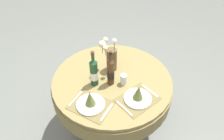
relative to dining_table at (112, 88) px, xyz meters
The scene contains 8 objects.
ground 0.62m from the dining_table, ahead, with size 8.00×8.00×0.00m, color slate.
dining_table is the anchor object (origin of this frame).
place_setting_left 0.42m from the dining_table, 119.95° to the right, with size 0.42×0.40×0.16m.
place_setting_right 0.39m from the dining_table, 52.13° to the right, with size 0.43×0.41×0.16m.
flower_vase 0.32m from the dining_table, 96.69° to the left, with size 0.16×0.18×0.39m.
wine_bottle_left 0.28m from the dining_table, 102.88° to the right, with size 0.07×0.07×0.36m.
wine_bottle_centre 0.33m from the dining_table, 157.32° to the right, with size 0.07×0.07×0.36m.
tumbler_near_left 0.23m from the dining_table, 35.33° to the right, with size 0.06×0.06×0.11m, color silver.
Camera 1 is at (-0.04, -1.43, 2.10)m, focal length 32.63 mm.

